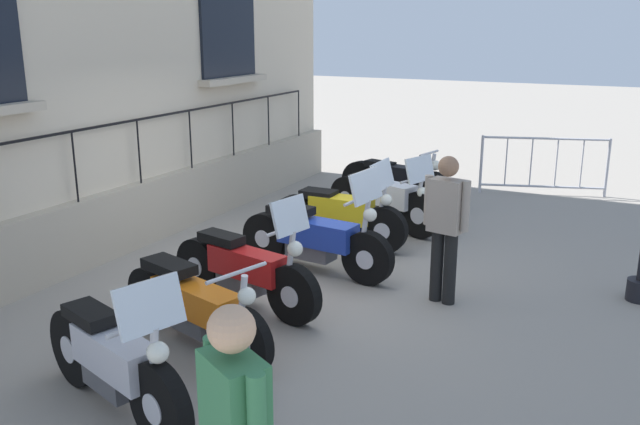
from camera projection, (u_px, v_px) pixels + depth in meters
The scene contains 10 objects.
ground_plane at pixel (294, 271), 8.44m from camera, with size 60.00×60.00×0.00m, color gray.
motorcycle_silver at pixel (115, 364), 5.23m from camera, with size 1.91×0.85×1.27m.
motorcycle_orange at pixel (194, 307), 6.36m from camera, with size 2.05×0.90×0.92m.
motorcycle_red at pixel (245, 271), 7.25m from camera, with size 2.03×0.73×1.32m.
motorcycle_blue at pixel (316, 239), 8.27m from camera, with size 2.14×0.75×1.36m.
motorcycle_yellow at pixel (340, 216), 9.27m from camera, with size 2.00×0.75×1.24m.
motorcycle_white at pixel (384, 200), 10.08m from camera, with size 2.01×0.94×1.18m.
motorcycle_black at pixel (396, 184), 11.18m from camera, with size 2.10×0.71×1.02m.
crowd_barrier at pixel (544, 164), 12.06m from camera, with size 2.12×0.71×1.05m.
pedestrian_walking at pixel (446, 222), 7.26m from camera, with size 0.52×0.29×1.64m.
Camera 1 is at (3.84, -6.95, 2.96)m, focal length 38.01 mm.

